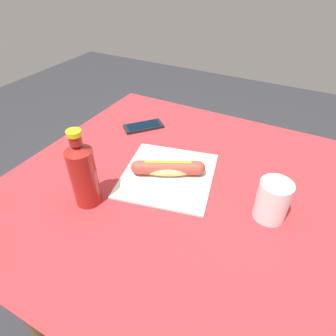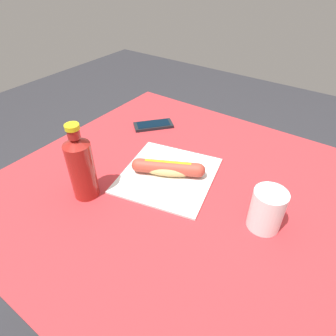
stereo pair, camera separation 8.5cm
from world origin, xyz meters
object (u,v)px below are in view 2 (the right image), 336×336
hot_dog (168,168)px  cell_phone (153,125)px  drinking_cup (267,209)px  soda_bottle (81,166)px

hot_dog → cell_phone: (0.22, -0.21, -0.02)m
hot_dog → drinking_cup: bearing=176.6°
cell_phone → drinking_cup: (-0.52, 0.23, 0.05)m
soda_bottle → drinking_cup: bearing=-158.3°
hot_dog → soda_bottle: (0.14, 0.20, 0.07)m
hot_dog → drinking_cup: size_ratio=1.85×
soda_bottle → drinking_cup: 0.48m
soda_bottle → cell_phone: bearing=-79.0°
hot_dog → cell_phone: hot_dog is taller
soda_bottle → drinking_cup: (-0.45, -0.18, -0.04)m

